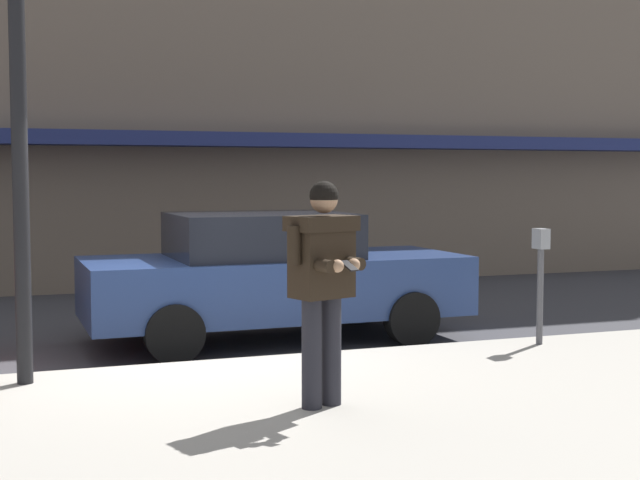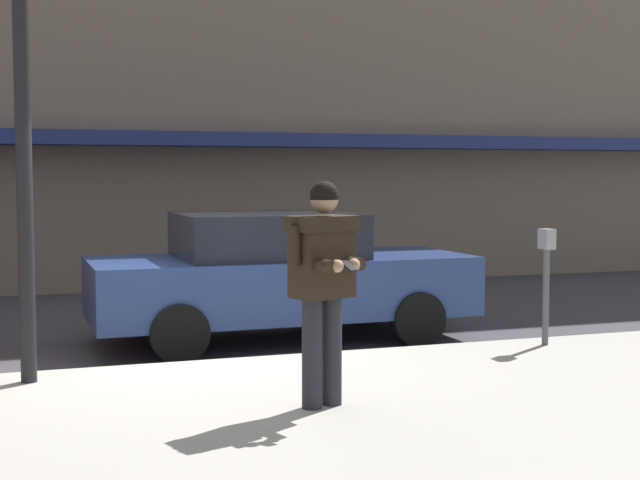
{
  "view_description": "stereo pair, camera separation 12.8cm",
  "coord_description": "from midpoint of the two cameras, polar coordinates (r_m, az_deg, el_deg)",
  "views": [
    {
      "loc": [
        -1.69,
        -8.89,
        1.99
      ],
      "look_at": [
        0.6,
        -2.43,
        1.49
      ],
      "focal_mm": 50.0,
      "sensor_mm": 36.0,
      "label": 1
    },
    {
      "loc": [
        -1.57,
        -8.93,
        1.99
      ],
      "look_at": [
        0.6,
        -2.43,
        1.49
      ],
      "focal_mm": 50.0,
      "sensor_mm": 36.0,
      "label": 2
    }
  ],
  "objects": [
    {
      "name": "man_texting_on_phone",
      "position": [
        7.05,
        -0.36,
        -1.85
      ],
      "size": [
        0.62,
        0.64,
        1.81
      ],
      "color": "#23232B",
      "rests_on": "sidewalk"
    },
    {
      "name": "curb_paint_line",
      "position": [
        9.55,
        -3.14,
        -7.84
      ],
      "size": [
        28.0,
        0.12,
        0.01
      ],
      "primitive_type": "cube",
      "color": "silver",
      "rests_on": "ground"
    },
    {
      "name": "parked_sedan_mid",
      "position": [
        10.67,
        -3.43,
        -2.29
      ],
      "size": [
        4.53,
        1.99,
        1.54
      ],
      "color": "navy",
      "rests_on": "ground"
    },
    {
      "name": "parking_meter",
      "position": [
        9.98,
        13.58,
        -1.81
      ],
      "size": [
        0.12,
        0.18,
        1.27
      ],
      "color": "#4C4C51",
      "rests_on": "sidewalk"
    },
    {
      "name": "sidewalk",
      "position": [
        6.88,
        3.85,
        -12.04
      ],
      "size": [
        32.0,
        5.3,
        0.14
      ],
      "primitive_type": "cube",
      "color": "#A8A399",
      "rests_on": "ground"
    },
    {
      "name": "street_lamp_post",
      "position": [
        8.34,
        -19.25,
        11.87
      ],
      "size": [
        0.36,
        0.36,
        4.88
      ],
      "color": "black",
      "rests_on": "sidewalk"
    },
    {
      "name": "ground_plane",
      "position": [
        9.28,
        -9.05,
        -8.27
      ],
      "size": [
        80.0,
        80.0,
        0.0
      ],
      "primitive_type": "plane",
      "color": "#3D3D42"
    }
  ]
}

